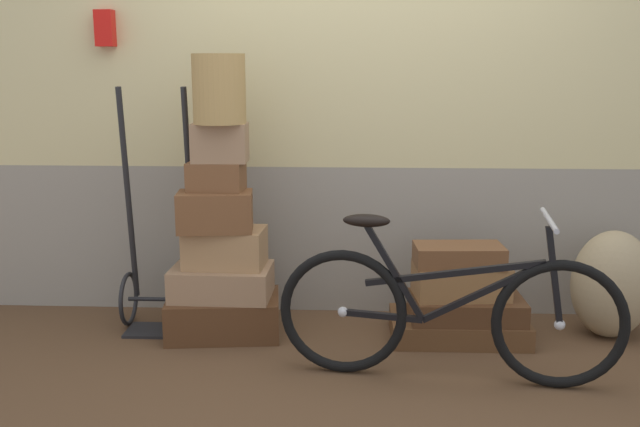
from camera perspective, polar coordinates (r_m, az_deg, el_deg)
ground at (r=3.71m, az=2.93°, el=-12.03°), size 8.48×5.20×0.06m
station_building at (r=4.24m, az=3.23°, el=8.83°), size 6.48×0.74×2.48m
suitcase_0 at (r=4.03m, az=-7.64°, el=-7.99°), size 0.64×0.45×0.22m
suitcase_1 at (r=3.97m, az=-7.77°, el=-5.36°), size 0.54×0.36×0.17m
suitcase_2 at (r=3.93m, az=-7.51°, el=-2.68°), size 0.44×0.30×0.21m
suitcase_3 at (r=3.84m, az=-8.30°, el=0.16°), size 0.41×0.26×0.21m
suitcase_4 at (r=3.85m, az=-8.22°, el=2.94°), size 0.30×0.22×0.15m
suitcase_5 at (r=3.82m, az=-7.92°, el=5.57°), size 0.29×0.19×0.20m
suitcase_6 at (r=4.03m, az=10.89°, el=-8.82°), size 0.73×0.42×0.12m
suitcase_7 at (r=3.97m, az=11.49°, el=-7.34°), size 0.61×0.34×0.12m
suitcase_8 at (r=3.93m, az=11.08°, el=-5.22°), size 0.52×0.33×0.18m
suitcase_9 at (r=3.88m, az=10.93°, el=-3.27°), size 0.48×0.27×0.11m
wicker_basket at (r=3.78m, az=-8.00°, el=9.74°), size 0.27×0.27×0.35m
luggage_trolley at (r=4.15m, az=-12.40°, el=-4.77°), size 0.43×0.37×1.35m
burlap_sack at (r=4.21m, az=22.10°, el=-5.21°), size 0.43×0.37×0.59m
bicycle at (r=3.43m, az=10.03°, el=-7.75°), size 1.60×0.46×0.80m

